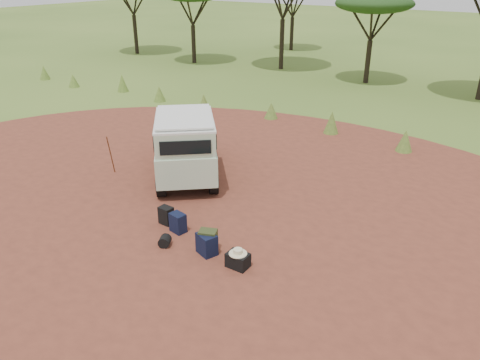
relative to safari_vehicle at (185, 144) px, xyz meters
The scene contains 12 objects.
ground 3.44m from the safari_vehicle, 48.70° to the right, with size 140.00×140.00×0.00m, color #4F7027.
dirt_clearing 3.44m from the safari_vehicle, 48.70° to the right, with size 23.00×23.00×0.01m, color brown.
grass_fringe 6.64m from the safari_vehicle, 69.81° to the left, with size 36.60×1.60×0.90m.
safari_vehicle is the anchor object (origin of this frame).
walking_staff 2.39m from the safari_vehicle, 145.54° to the right, with size 0.03×0.03×1.39m, color brown.
backpack_black 3.26m from the safari_vehicle, 59.80° to the right, with size 0.35×0.26×0.48m, color black.
backpack_navy 3.65m from the safari_vehicle, 53.74° to the right, with size 0.39×0.28×0.51m, color #0F1A31.
backpack_olive 4.62m from the safari_vehicle, 44.00° to the right, with size 0.40×0.29×0.56m, color #3F441F.
duffel_navy 4.70m from the safari_vehicle, 44.54° to the right, with size 0.46×0.34×0.51m, color #0F1A31.
hard_case 5.41m from the safari_vehicle, 38.12° to the right, with size 0.48×0.34×0.34m, color black.
stuff_sack 4.32m from the safari_vehicle, 57.33° to the right, with size 0.27×0.27×0.27m, color black.
safari_hat 5.38m from the safari_vehicle, 38.12° to the right, with size 0.40×0.40×0.12m.
Camera 1 is at (6.87, -7.97, 6.07)m, focal length 35.00 mm.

